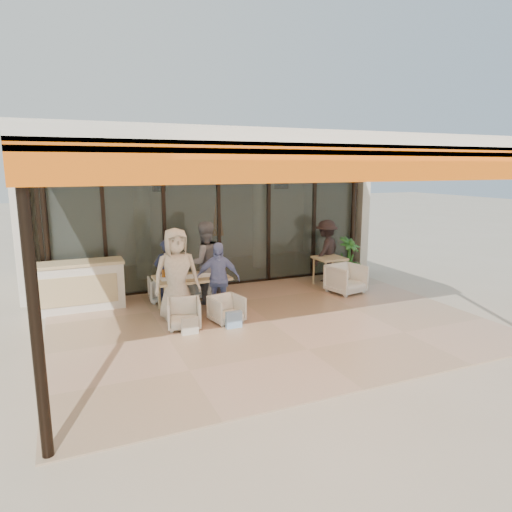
{
  "coord_description": "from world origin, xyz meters",
  "views": [
    {
      "loc": [
        -3.57,
        -7.64,
        2.98
      ],
      "look_at": [
        0.1,
        0.9,
        1.15
      ],
      "focal_mm": 32.0,
      "sensor_mm": 36.0,
      "label": 1
    }
  ],
  "objects": [
    {
      "name": "ground",
      "position": [
        0.0,
        0.0,
        0.0
      ],
      "size": [
        70.0,
        70.0,
        0.0
      ],
      "primitive_type": "plane",
      "color": "#C6B293",
      "rests_on": "ground"
    },
    {
      "name": "diner_periwinkle",
      "position": [
        -0.76,
        0.85,
        0.75
      ],
      "size": [
        0.95,
        0.6,
        1.51
      ],
      "primitive_type": "imported",
      "rotation": [
        0.0,
        0.0,
        -0.28
      ],
      "color": "#7584C4",
      "rests_on": "ground"
    },
    {
      "name": "chair_far_right",
      "position": [
        -0.76,
        2.25,
        0.34
      ],
      "size": [
        0.81,
        0.78,
        0.68
      ],
      "primitive_type": "imported",
      "rotation": [
        0.0,
        0.0,
        3.43
      ],
      "color": "white",
      "rests_on": "ground"
    },
    {
      "name": "side_table",
      "position": [
        2.55,
        1.92,
        0.64
      ],
      "size": [
        0.7,
        0.7,
        0.74
      ],
      "color": "#D0B87F",
      "rests_on": "ground"
    },
    {
      "name": "terrace_structure",
      "position": [
        0.0,
        -0.26,
        3.25
      ],
      "size": [
        8.0,
        6.0,
        3.4
      ],
      "color": "silver",
      "rests_on": "ground"
    },
    {
      "name": "terrace_floor",
      "position": [
        0.0,
        0.0,
        0.01
      ],
      "size": [
        8.0,
        6.0,
        0.01
      ],
      "primitive_type": "cube",
      "color": "tan",
      "rests_on": "ground"
    },
    {
      "name": "diner_navy",
      "position": [
        -1.6,
        1.75,
        0.74
      ],
      "size": [
        0.6,
        0.45,
        1.49
      ],
      "primitive_type": "imported",
      "rotation": [
        0.0,
        0.0,
        3.33
      ],
      "color": "#171C32",
      "rests_on": "ground"
    },
    {
      "name": "potted_palm",
      "position": [
        3.27,
        2.14,
        0.59
      ],
      "size": [
        0.88,
        0.88,
        1.18
      ],
      "primitive_type": "imported",
      "rotation": [
        0.0,
        0.0,
        0.43
      ],
      "color": "#1E5919",
      "rests_on": "ground"
    },
    {
      "name": "diner_grey",
      "position": [
        -0.76,
        1.75,
        0.91
      ],
      "size": [
        0.93,
        0.75,
        1.82
      ],
      "primitive_type": "imported",
      "rotation": [
        0.0,
        0.0,
        3.21
      ],
      "color": "#5D5E62",
      "rests_on": "ground"
    },
    {
      "name": "chair_near_right",
      "position": [
        -0.76,
        0.35,
        0.29
      ],
      "size": [
        0.66,
        0.63,
        0.59
      ],
      "primitive_type": "imported",
      "rotation": [
        0.0,
        0.0,
        0.2
      ],
      "color": "white",
      "rests_on": "ground"
    },
    {
      "name": "glass_storefront",
      "position": [
        0.0,
        3.0,
        1.6
      ],
      "size": [
        8.08,
        0.1,
        3.2
      ],
      "color": "#9EADA3",
      "rests_on": "ground"
    },
    {
      "name": "dining_table",
      "position": [
        -1.19,
        1.3,
        0.69
      ],
      "size": [
        1.5,
        0.9,
        0.93
      ],
      "color": "#D0B87F",
      "rests_on": "ground"
    },
    {
      "name": "chair_far_left",
      "position": [
        -1.6,
        2.25,
        0.31
      ],
      "size": [
        0.64,
        0.6,
        0.62
      ],
      "primitive_type": "imported",
      "rotation": [
        0.0,
        0.0,
        3.08
      ],
      "color": "white",
      "rests_on": "ground"
    },
    {
      "name": "tote_bag_cream",
      "position": [
        -1.6,
        -0.05,
        0.17
      ],
      "size": [
        0.3,
        0.1,
        0.34
      ],
      "primitive_type": "cube",
      "color": "silver",
      "rests_on": "ground"
    },
    {
      "name": "standing_woman",
      "position": [
        2.72,
        2.36,
        0.82
      ],
      "size": [
        1.22,
        1.09,
        1.64
      ],
      "primitive_type": "imported",
      "rotation": [
        0.0,
        0.0,
        3.73
      ],
      "color": "black",
      "rests_on": "ground"
    },
    {
      "name": "chair_near_left",
      "position": [
        -1.6,
        0.35,
        0.31
      ],
      "size": [
        0.71,
        0.68,
        0.62
      ],
      "primitive_type": "imported",
      "rotation": [
        0.0,
        0.0,
        -0.22
      ],
      "color": "white",
      "rests_on": "ground"
    },
    {
      "name": "diner_cream",
      "position": [
        -1.6,
        0.85,
        0.92
      ],
      "size": [
        0.9,
        0.59,
        1.84
      ],
      "primitive_type": "imported",
      "rotation": [
        0.0,
        0.0,
        0.01
      ],
      "color": "beige",
      "rests_on": "ground"
    },
    {
      "name": "interior_block",
      "position": [
        0.01,
        5.31,
        2.23
      ],
      "size": [
        9.05,
        3.62,
        3.52
      ],
      "color": "silver",
      "rests_on": "ground"
    },
    {
      "name": "tote_bag_blue",
      "position": [
        -0.76,
        -0.05,
        0.17
      ],
      "size": [
        0.3,
        0.1,
        0.34
      ],
      "primitive_type": "cube",
      "color": "#99BFD8",
      "rests_on": "ground"
    },
    {
      "name": "host_counter",
      "position": [
        -3.34,
        2.3,
        0.53
      ],
      "size": [
        1.85,
        0.65,
        1.04
      ],
      "color": "silver",
      "rests_on": "ground"
    },
    {
      "name": "side_chair",
      "position": [
        2.55,
        1.17,
        0.39
      ],
      "size": [
        0.89,
        0.85,
        0.77
      ],
      "primitive_type": "imported",
      "rotation": [
        0.0,
        0.0,
        0.22
      ],
      "color": "white",
      "rests_on": "ground"
    }
  ]
}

